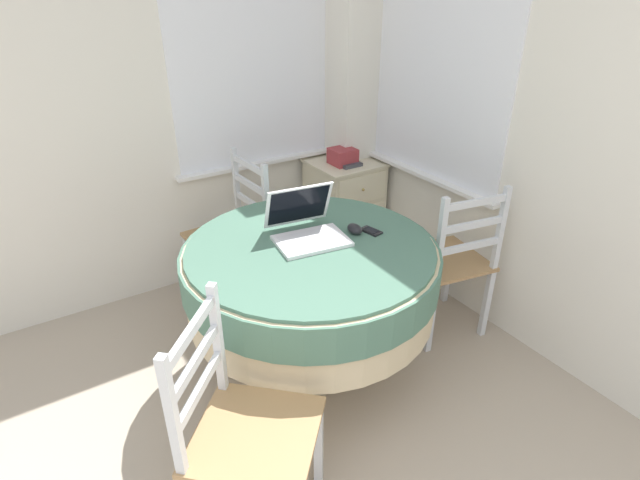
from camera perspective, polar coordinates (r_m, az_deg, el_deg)
name	(u,v)px	position (r m, az deg, el deg)	size (l,w,h in m)	color
corner_room_shell	(331,125)	(2.48, 1.30, 13.05)	(4.46, 4.77, 2.55)	white
round_dining_table	(311,274)	(2.47, -1.07, -3.86)	(1.25, 1.25, 0.77)	#4C3D2D
laptop	(307,228)	(2.44, -1.51, 1.39)	(0.39, 0.38, 0.24)	white
computer_mouse	(355,229)	(2.50, 4.00, 1.27)	(0.06, 0.10, 0.05)	black
cell_phone	(371,231)	(2.53, 5.86, 1.04)	(0.08, 0.12, 0.01)	black
dining_chair_near_back_window	(233,235)	(3.21, -9.91, 0.62)	(0.46, 0.46, 0.96)	#A87F51
dining_chair_near_right_window	(449,262)	(2.95, 14.56, -2.47)	(0.51, 0.51, 0.96)	#A87F51
dining_chair_camera_near	(243,431)	(1.94, -8.79, -20.79)	(0.62, 0.62, 0.96)	#A87F51
corner_cabinet	(344,209)	(3.75, 2.75, 3.61)	(0.48, 0.47, 0.74)	beige
storage_box	(343,156)	(3.55, 2.61, 9.53)	(0.16, 0.16, 0.11)	#9E3338
book_on_cabinet	(346,163)	(3.56, 3.04, 8.83)	(0.15, 0.19, 0.02)	#3F3F44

